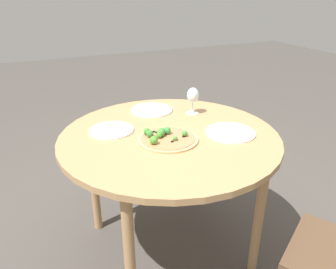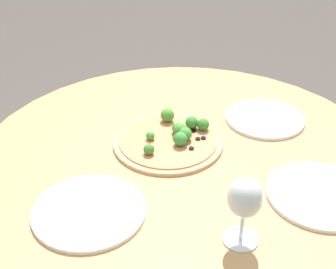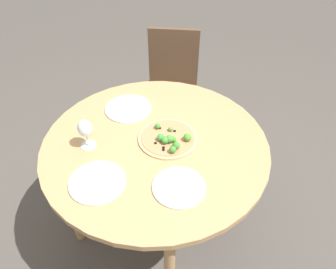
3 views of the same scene
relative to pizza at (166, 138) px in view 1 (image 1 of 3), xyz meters
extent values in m
plane|color=#4C4742|center=(-0.06, 0.04, -0.77)|extent=(12.00, 12.00, 0.00)
cylinder|color=tan|center=(-0.06, 0.04, -0.03)|extent=(1.13, 1.13, 0.03)
cylinder|color=tan|center=(-0.41, -0.31, -0.41)|extent=(0.05, 0.05, 0.72)
cylinder|color=tan|center=(0.30, -0.31, -0.41)|extent=(0.05, 0.05, 0.72)
cylinder|color=tan|center=(-0.41, 0.40, -0.41)|extent=(0.05, 0.05, 0.72)
cylinder|color=tan|center=(0.30, 0.40, -0.41)|extent=(0.05, 0.05, 0.72)
cylinder|color=brown|center=(0.46, 0.55, -0.58)|extent=(0.04, 0.04, 0.39)
cylinder|color=tan|center=(0.01, 0.01, -0.01)|extent=(0.30, 0.30, 0.01)
cylinder|color=tan|center=(0.01, 0.01, 0.00)|extent=(0.27, 0.27, 0.00)
sphere|color=#3F8631|center=(-0.07, -0.07, 0.02)|extent=(0.03, 0.03, 0.03)
sphere|color=#478E3D|center=(-0.02, -0.02, 0.02)|extent=(0.04, 0.04, 0.04)
sphere|color=#3D8536|center=(-0.04, -0.07, 0.02)|extent=(0.04, 0.04, 0.04)
sphere|color=#4E9333|center=(0.04, -0.08, 0.02)|extent=(0.04, 0.04, 0.04)
sphere|color=#47922B|center=(-0.01, -0.03, 0.02)|extent=(0.03, 0.03, 0.03)
sphere|color=#4F953F|center=(0.05, 0.03, 0.01)|extent=(0.02, 0.02, 0.02)
sphere|color=#3D9342|center=(-0.04, 0.02, 0.02)|extent=(0.04, 0.04, 0.04)
sphere|color=#428435|center=(0.03, 0.09, 0.02)|extent=(0.03, 0.03, 0.03)
sphere|color=#469736|center=(-0.04, -0.01, 0.02)|extent=(0.04, 0.04, 0.04)
cylinder|color=black|center=(0.06, 0.01, 0.00)|extent=(0.01, 0.01, 0.00)
cylinder|color=black|center=(-0.04, 0.02, 0.00)|extent=(0.01, 0.01, 0.00)
cylinder|color=black|center=(-0.05, -0.06, 0.00)|extent=(0.01, 0.01, 0.00)
cylinder|color=black|center=(-0.07, -0.02, 0.00)|extent=(0.01, 0.01, 0.00)
cylinder|color=black|center=(-0.08, -0.03, 0.00)|extent=(0.01, 0.01, 0.00)
cylinder|color=black|center=(0.03, 0.08, 0.00)|extent=(0.01, 0.01, 0.00)
cylinder|color=black|center=(-0.01, -0.02, 0.00)|extent=(0.01, 0.01, 0.00)
cylinder|color=black|center=(-0.02, -0.02, 0.00)|extent=(0.01, 0.01, 0.00)
cylinder|color=black|center=(-0.07, 0.03, 0.00)|extent=(0.01, 0.01, 0.00)
cylinder|color=silver|center=(-0.27, 0.29, -0.01)|extent=(0.08, 0.08, 0.00)
cylinder|color=silver|center=(-0.27, 0.29, 0.02)|extent=(0.01, 0.01, 0.07)
ellipsoid|color=silver|center=(-0.27, 0.29, 0.10)|extent=(0.07, 0.07, 0.09)
cylinder|color=white|center=(-0.22, -0.22, -0.01)|extent=(0.23, 0.23, 0.01)
cylinder|color=white|center=(0.07, 0.34, -0.01)|extent=(0.26, 0.26, 0.01)
cylinder|color=white|center=(-0.41, 0.09, -0.01)|extent=(0.25, 0.25, 0.01)
camera|label=1|loc=(1.34, -0.60, 0.69)|focal=35.00mm
camera|label=2|loc=(-0.39, 1.01, 0.70)|focal=50.00mm
camera|label=3|loc=(-0.97, -0.72, 1.11)|focal=35.00mm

